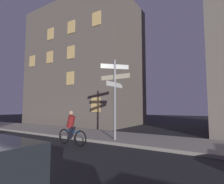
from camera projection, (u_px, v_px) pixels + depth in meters
The scene contains 4 objects.
sidewalk_kerb at pixel (105, 136), 10.64m from camera, with size 40.00×3.36×0.14m, color gray.
signpost at pixel (115, 91), 9.26m from camera, with size 1.73×1.55×4.11m.
cyclist at pixel (71, 129), 8.48m from camera, with size 1.82×0.34×1.61m.
building_left_block at pixel (85, 67), 20.30m from camera, with size 11.83×7.28×12.68m.
Camera 1 is at (6.14, -1.93, 1.76)m, focal length 28.66 mm.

